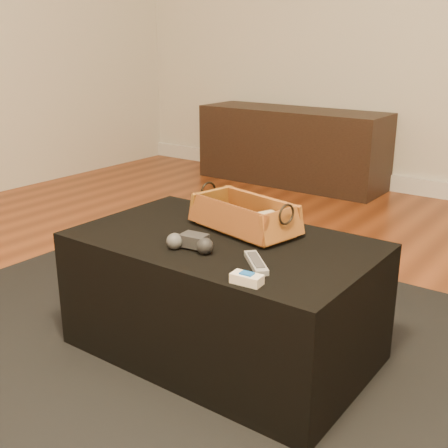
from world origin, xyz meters
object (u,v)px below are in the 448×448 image
Objects in this scene: tv_remote at (237,223)px; media_cabinet at (292,146)px; wicker_basket at (244,217)px; cream_gadget at (247,279)px; ottoman at (223,296)px; silver_remote at (256,262)px; game_controller at (191,242)px.

media_cabinet is at bearing 121.56° from tv_remote.
wicker_basket reaches higher than cream_gadget.
silver_remote is (0.22, -0.13, 0.22)m from ottoman.
silver_remote is at bearing -49.57° from wicker_basket.
cream_gadget is (0.26, -0.37, -0.03)m from wicker_basket.
media_cabinet is 7.04× the size of tv_remote.
tv_remote reaches higher than silver_remote.
game_controller is at bearing -96.04° from ottoman.
ottoman is 2.37× the size of wicker_basket.
tv_remote is at bearing 97.43° from ottoman.
game_controller reaches higher than tv_remote.
media_cabinet is 1.44× the size of ottoman.
cream_gadget is at bearing -45.48° from tv_remote.
silver_remote is (0.23, 0.02, -0.02)m from game_controller.
media_cabinet is 2.46m from tv_remote.
tv_remote is at bearing -64.80° from media_cabinet.
ottoman is 6.88× the size of silver_remote.
tv_remote reaches higher than ottoman.
game_controller reaches higher than cream_gadget.
game_controller is at bearing -95.25° from wicker_basket.
silver_remote reaches higher than ottoman.
game_controller is at bearing -67.10° from media_cabinet.
cream_gadget is (0.28, -0.36, -0.01)m from tv_remote.
silver_remote is (0.21, -0.24, -0.04)m from wicker_basket.
media_cabinet is 16.10× the size of cream_gadget.
media_cabinet is at bearing 114.47° from ottoman.
game_controller is at bearing 159.06° from cream_gadget.
silver_remote is at bearing -39.11° from tv_remote.
tv_remote is at bearing 134.53° from silver_remote.
wicker_basket reaches higher than media_cabinet.
ottoman is 0.33m from silver_remote.
tv_remote reaches higher than cream_gadget.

